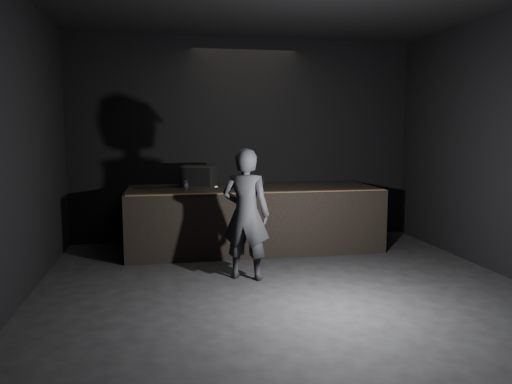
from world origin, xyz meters
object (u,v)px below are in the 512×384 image
object	(u,v)px
stage_riser	(253,218)
person	(246,214)
stage_monitor	(199,176)
laptop	(203,183)
beer_can	(186,185)

from	to	relation	value
stage_riser	person	xyz separation A→B (m)	(-0.39, -1.67, 0.35)
stage_monitor	laptop	bearing A→B (deg)	61.20
stage_monitor	beer_can	distance (m)	0.48
stage_riser	stage_monitor	xyz separation A→B (m)	(-0.86, 0.20, 0.68)
beer_can	person	distance (m)	1.63
stage_monitor	person	bearing A→B (deg)	-54.00
laptop	person	world-z (taller)	person
stage_riser	person	distance (m)	1.75
stage_riser	laptop	xyz separation A→B (m)	(-0.78, 0.26, 0.56)
beer_can	stage_monitor	bearing A→B (deg)	60.85
person	beer_can	bearing A→B (deg)	-40.33
laptop	beer_can	xyz separation A→B (m)	(-0.30, -0.47, 0.01)
stage_monitor	laptop	xyz separation A→B (m)	(0.08, 0.06, -0.11)
stage_monitor	person	world-z (taller)	person
stage_riser	person	size ratio (longest dim) A/B	2.35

